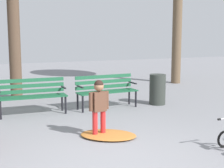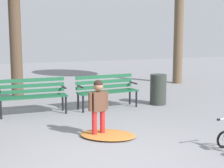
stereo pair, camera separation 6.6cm
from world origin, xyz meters
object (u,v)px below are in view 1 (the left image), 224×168
(trash_bin, at_px, (157,89))
(child_standing, at_px, (99,104))
(park_bench_right, at_px, (106,88))
(park_bench_left, at_px, (32,93))

(trash_bin, bearing_deg, child_standing, -140.65)
(park_bench_right, distance_m, child_standing, 2.51)
(park_bench_left, bearing_deg, park_bench_right, -2.03)
(child_standing, relative_size, trash_bin, 1.30)
(child_standing, height_order, trash_bin, child_standing)
(park_bench_left, bearing_deg, child_standing, -71.04)
(park_bench_right, relative_size, trash_bin, 1.96)
(park_bench_left, xyz_separation_m, child_standing, (0.80, -2.32, 0.12))
(child_standing, xyz_separation_m, trash_bin, (2.55, 2.09, -0.22))
(park_bench_right, height_order, child_standing, child_standing)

